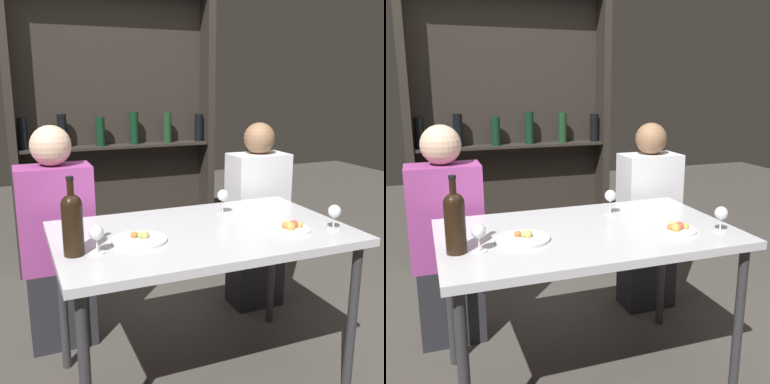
% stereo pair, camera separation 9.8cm
% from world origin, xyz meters
% --- Properties ---
extents(ground_plane, '(10.00, 10.00, 0.00)m').
position_xyz_m(ground_plane, '(0.00, 0.00, 0.00)').
color(ground_plane, '#47423D').
extents(dining_table, '(1.33, 0.81, 0.77)m').
position_xyz_m(dining_table, '(0.00, 0.00, 0.70)').
color(dining_table, silver).
rests_on(dining_table, ground_plane).
extents(wine_rack_wall, '(1.58, 0.21, 2.39)m').
position_xyz_m(wine_rack_wall, '(0.00, 1.70, 1.21)').
color(wine_rack_wall, '#28231E').
rests_on(wine_rack_wall, ground_plane).
extents(wine_bottle, '(0.08, 0.08, 0.31)m').
position_xyz_m(wine_bottle, '(-0.58, -0.10, 0.91)').
color(wine_bottle, black).
rests_on(wine_bottle, dining_table).
extents(wine_glass_0, '(0.06, 0.06, 0.13)m').
position_xyz_m(wine_glass_0, '(0.20, 0.19, 0.86)').
color(wine_glass_0, silver).
rests_on(wine_glass_0, dining_table).
extents(wine_glass_1, '(0.06, 0.06, 0.11)m').
position_xyz_m(wine_glass_1, '(-0.50, -0.12, 0.85)').
color(wine_glass_1, silver).
rests_on(wine_glass_1, dining_table).
extents(wine_glass_2, '(0.06, 0.06, 0.12)m').
position_xyz_m(wine_glass_2, '(0.56, -0.23, 0.85)').
color(wine_glass_2, silver).
rests_on(wine_glass_2, dining_table).
extents(food_plate_0, '(0.24, 0.24, 0.04)m').
position_xyz_m(food_plate_0, '(-0.31, -0.04, 0.78)').
color(food_plate_0, silver).
rests_on(food_plate_0, dining_table).
extents(food_plate_1, '(0.20, 0.20, 0.05)m').
position_xyz_m(food_plate_1, '(0.37, -0.16, 0.78)').
color(food_plate_1, white).
rests_on(food_plate_1, dining_table).
extents(seated_person_left, '(0.39, 0.22, 1.22)m').
position_xyz_m(seated_person_left, '(-0.59, 0.59, 0.58)').
color(seated_person_left, '#26262B').
rests_on(seated_person_left, ground_plane).
extents(seated_person_right, '(0.36, 0.22, 1.19)m').
position_xyz_m(seated_person_right, '(0.64, 0.59, 0.56)').
color(seated_person_right, '#26262B').
rests_on(seated_person_right, ground_plane).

